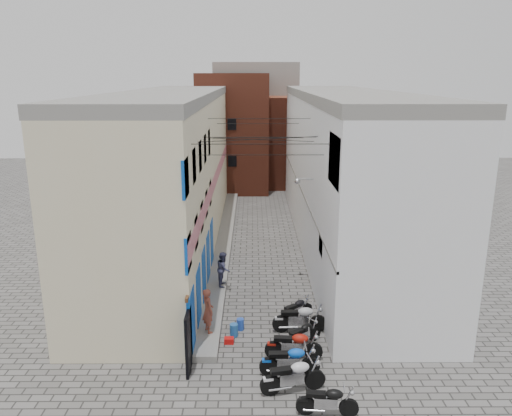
{
  "coord_description": "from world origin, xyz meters",
  "views": [
    {
      "loc": [
        -0.32,
        -15.63,
        9.88
      ],
      "look_at": [
        -0.15,
        10.05,
        3.0
      ],
      "focal_mm": 35.0,
      "sensor_mm": 36.0,
      "label": 1
    }
  ],
  "objects_px": {
    "motorcycle_a": "(327,399)",
    "motorcycle_c": "(290,359)",
    "motorcycle_d": "(294,344)",
    "motorcycle_g": "(296,308)",
    "motorcycle_b": "(293,375)",
    "water_jug_near": "(234,330)",
    "motorcycle_e": "(303,333)",
    "person_a": "(208,310)",
    "person_b": "(224,269)",
    "water_jug_far": "(240,324)",
    "red_crate": "(229,340)",
    "motorcycle_f": "(300,317)"
  },
  "relations": [
    {
      "from": "motorcycle_f",
      "to": "person_a",
      "type": "height_order",
      "value": "person_a"
    },
    {
      "from": "motorcycle_e",
      "to": "person_a",
      "type": "xyz_separation_m",
      "value": [
        -3.59,
        0.65,
        0.62
      ]
    },
    {
      "from": "motorcycle_b",
      "to": "motorcycle_g",
      "type": "height_order",
      "value": "motorcycle_b"
    },
    {
      "from": "motorcycle_c",
      "to": "motorcycle_d",
      "type": "relative_size",
      "value": 0.99
    },
    {
      "from": "motorcycle_b",
      "to": "person_b",
      "type": "bearing_deg",
      "value": -173.43
    },
    {
      "from": "motorcycle_a",
      "to": "person_b",
      "type": "relative_size",
      "value": 1.15
    },
    {
      "from": "motorcycle_e",
      "to": "water_jug_near",
      "type": "bearing_deg",
      "value": -142.73
    },
    {
      "from": "motorcycle_a",
      "to": "person_a",
      "type": "relative_size",
      "value": 1.06
    },
    {
      "from": "motorcycle_b",
      "to": "water_jug_near",
      "type": "distance_m",
      "value": 4.11
    },
    {
      "from": "person_b",
      "to": "motorcycle_d",
      "type": "bearing_deg",
      "value": -151.5
    },
    {
      "from": "motorcycle_a",
      "to": "water_jug_far",
      "type": "height_order",
      "value": "motorcycle_a"
    },
    {
      "from": "person_b",
      "to": "motorcycle_f",
      "type": "bearing_deg",
      "value": -137.95
    },
    {
      "from": "motorcycle_c",
      "to": "red_crate",
      "type": "relative_size",
      "value": 5.79
    },
    {
      "from": "water_jug_near",
      "to": "water_jug_far",
      "type": "bearing_deg",
      "value": 64.87
    },
    {
      "from": "person_a",
      "to": "motorcycle_b",
      "type": "bearing_deg",
      "value": -164.88
    },
    {
      "from": "motorcycle_d",
      "to": "person_a",
      "type": "height_order",
      "value": "person_a"
    },
    {
      "from": "person_b",
      "to": "water_jug_far",
      "type": "distance_m",
      "value": 4.0
    },
    {
      "from": "motorcycle_c",
      "to": "motorcycle_f",
      "type": "relative_size",
      "value": 0.95
    },
    {
      "from": "motorcycle_d",
      "to": "motorcycle_g",
      "type": "xyz_separation_m",
      "value": [
        0.35,
        2.96,
        -0.1
      ]
    },
    {
      "from": "motorcycle_e",
      "to": "red_crate",
      "type": "distance_m",
      "value": 2.81
    },
    {
      "from": "motorcycle_a",
      "to": "motorcycle_e",
      "type": "height_order",
      "value": "motorcycle_a"
    },
    {
      "from": "motorcycle_a",
      "to": "water_jug_near",
      "type": "height_order",
      "value": "motorcycle_a"
    },
    {
      "from": "motorcycle_e",
      "to": "water_jug_near",
      "type": "relative_size",
      "value": 3.52
    },
    {
      "from": "motorcycle_c",
      "to": "person_b",
      "type": "xyz_separation_m",
      "value": [
        -2.62,
        6.93,
        0.47
      ]
    },
    {
      "from": "motorcycle_d",
      "to": "motorcycle_f",
      "type": "distance_m",
      "value": 2.01
    },
    {
      "from": "motorcycle_a",
      "to": "motorcycle_d",
      "type": "relative_size",
      "value": 0.9
    },
    {
      "from": "motorcycle_e",
      "to": "water_jug_near",
      "type": "distance_m",
      "value": 2.72
    },
    {
      "from": "person_a",
      "to": "motorcycle_e",
      "type": "bearing_deg",
      "value": -126.0
    },
    {
      "from": "motorcycle_e",
      "to": "person_b",
      "type": "distance_m",
      "value": 6.03
    },
    {
      "from": "motorcycle_d",
      "to": "water_jug_far",
      "type": "bearing_deg",
      "value": -132.68
    },
    {
      "from": "water_jug_far",
      "to": "motorcycle_b",
      "type": "bearing_deg",
      "value": -66.28
    },
    {
      "from": "motorcycle_e",
      "to": "person_a",
      "type": "height_order",
      "value": "person_a"
    },
    {
      "from": "motorcycle_g",
      "to": "water_jug_near",
      "type": "relative_size",
      "value": 3.47
    },
    {
      "from": "person_b",
      "to": "motorcycle_g",
      "type": "bearing_deg",
      "value": -130.17
    },
    {
      "from": "motorcycle_a",
      "to": "person_b",
      "type": "xyz_separation_m",
      "value": [
        -3.59,
        9.03,
        0.53
      ]
    },
    {
      "from": "person_a",
      "to": "person_b",
      "type": "distance_m",
      "value": 4.41
    },
    {
      "from": "motorcycle_a",
      "to": "motorcycle_d",
      "type": "distance_m",
      "value": 3.18
    },
    {
      "from": "motorcycle_c",
      "to": "motorcycle_e",
      "type": "bearing_deg",
      "value": 160.39
    },
    {
      "from": "motorcycle_d",
      "to": "motorcycle_e",
      "type": "bearing_deg",
      "value": 160.1
    },
    {
      "from": "motorcycle_c",
      "to": "motorcycle_g",
      "type": "xyz_separation_m",
      "value": [
        0.56,
        3.94,
        -0.09
      ]
    },
    {
      "from": "motorcycle_d",
      "to": "motorcycle_g",
      "type": "height_order",
      "value": "motorcycle_d"
    },
    {
      "from": "motorcycle_e",
      "to": "red_crate",
      "type": "bearing_deg",
      "value": -131.0
    },
    {
      "from": "motorcycle_b",
      "to": "motorcycle_e",
      "type": "height_order",
      "value": "motorcycle_b"
    },
    {
      "from": "motorcycle_e",
      "to": "motorcycle_g",
      "type": "xyz_separation_m",
      "value": [
        -0.06,
        2.06,
        -0.01
      ]
    },
    {
      "from": "motorcycle_d",
      "to": "person_b",
      "type": "bearing_deg",
      "value": -149.84
    },
    {
      "from": "motorcycle_b",
      "to": "water_jug_far",
      "type": "xyz_separation_m",
      "value": [
        -1.78,
        4.06,
        -0.39
      ]
    },
    {
      "from": "water_jug_far",
      "to": "motorcycle_f",
      "type": "bearing_deg",
      "value": -4.01
    },
    {
      "from": "red_crate",
      "to": "motorcycle_a",
      "type": "bearing_deg",
      "value": -53.17
    },
    {
      "from": "motorcycle_a",
      "to": "motorcycle_c",
      "type": "bearing_deg",
      "value": -149.82
    },
    {
      "from": "motorcycle_g",
      "to": "red_crate",
      "type": "distance_m",
      "value": 3.32
    }
  ]
}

